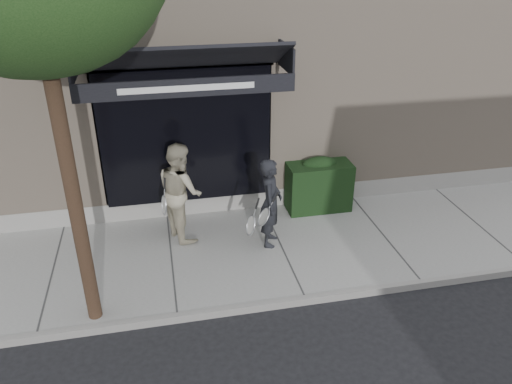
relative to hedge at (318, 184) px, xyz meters
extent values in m
plane|color=black|center=(-1.10, -1.25, -0.66)|extent=(80.00, 80.00, 0.00)
cube|color=gray|center=(-1.10, -1.25, -0.60)|extent=(20.00, 3.00, 0.12)
cube|color=gray|center=(-1.10, -2.80, -0.59)|extent=(20.00, 0.10, 0.14)
cube|color=#B8A38D|center=(-1.10, 3.75, 2.09)|extent=(14.00, 7.00, 5.50)
cube|color=gray|center=(-1.10, 0.45, -0.41)|extent=(14.02, 0.42, 0.50)
cube|color=black|center=(-2.60, 0.30, 1.14)|extent=(3.20, 0.30, 2.60)
cube|color=gray|center=(-4.20, 0.45, 1.14)|extent=(0.08, 0.40, 2.60)
cube|color=gray|center=(-1.00, 0.45, 1.14)|extent=(0.08, 0.40, 2.60)
cube|color=gray|center=(-2.60, 0.45, 2.48)|extent=(3.36, 0.40, 0.12)
cube|color=black|center=(-2.60, -0.25, 2.74)|extent=(3.60, 1.03, 0.55)
cube|color=black|center=(-2.60, -0.75, 2.35)|extent=(3.60, 0.05, 0.30)
cube|color=white|center=(-2.60, -0.78, 2.35)|extent=(2.20, 0.01, 0.10)
cube|color=black|center=(-4.38, -0.25, 2.66)|extent=(0.04, 1.00, 0.45)
cube|color=black|center=(-0.82, -0.25, 2.66)|extent=(0.04, 1.00, 0.45)
cube|color=black|center=(0.00, 0.00, -0.04)|extent=(1.30, 0.70, 1.00)
ellipsoid|color=black|center=(0.00, 0.00, 0.46)|extent=(0.71, 0.38, 0.27)
cylinder|color=black|center=(-4.30, -2.55, 1.74)|extent=(0.20, 0.20, 4.80)
imported|color=black|center=(-1.28, -1.12, 0.30)|extent=(0.57, 0.70, 1.67)
torus|color=silver|center=(-1.46, -1.38, 0.17)|extent=(0.20, 0.32, 0.27)
cylinder|color=silver|center=(-1.46, -1.38, 0.17)|extent=(0.16, 0.28, 0.23)
cylinder|color=silver|center=(-1.46, -1.38, 0.17)|extent=(0.17, 0.03, 0.11)
cylinder|color=black|center=(-1.46, -1.38, 0.17)|extent=(0.19, 0.05, 0.13)
torus|color=silver|center=(-1.72, -1.55, 0.13)|extent=(0.16, 0.32, 0.30)
cylinder|color=silver|center=(-1.72, -1.55, 0.13)|extent=(0.13, 0.28, 0.26)
cylinder|color=silver|center=(-1.72, -1.55, 0.13)|extent=(0.18, 0.05, 0.07)
cylinder|color=black|center=(-1.72, -1.55, 0.13)|extent=(0.20, 0.06, 0.09)
imported|color=#AFA68C|center=(-2.83, -0.52, 0.39)|extent=(0.98, 1.09, 1.85)
torus|color=silver|center=(-3.14, -0.89, 0.33)|extent=(0.12, 0.31, 0.30)
cylinder|color=silver|center=(-3.14, -0.89, 0.33)|extent=(0.09, 0.27, 0.27)
cylinder|color=silver|center=(-3.14, -0.89, 0.33)|extent=(0.18, 0.06, 0.04)
cylinder|color=black|center=(-3.14, -0.89, 0.33)|extent=(0.20, 0.07, 0.05)
camera|label=1|loc=(-3.14, -8.74, 4.50)|focal=35.00mm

